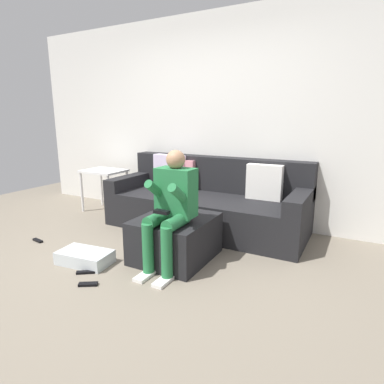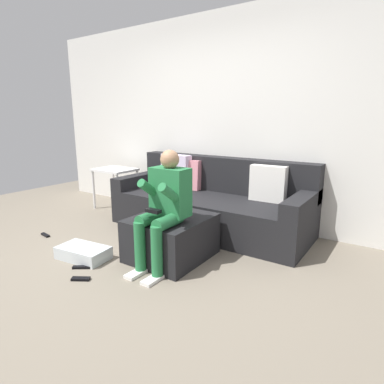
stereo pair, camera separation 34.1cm
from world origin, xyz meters
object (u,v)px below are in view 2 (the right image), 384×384
Objects in this scene: person_seated at (164,203)px; side_table at (115,175)px; ottoman at (171,237)px; remote_under_side_table at (45,235)px; couch_sectional at (211,203)px; remote_by_storage_bin at (82,267)px; remote_near_ottoman at (81,279)px; storage_bin at (83,253)px.

side_table is (-1.87, 1.13, -0.10)m from person_seated.
remote_under_side_table is at bearing -167.00° from ottoman.
person_seated reaches higher than couch_sectional.
remote_near_ottoman is at bearing -77.07° from remote_by_storage_bin.
storage_bin is 1.89m from side_table.
person_seated reaches higher than side_table.
couch_sectional is 15.55× the size of remote_near_ottoman.
ottoman is at bearing -82.52° from couch_sectional.
ottoman is 4.90× the size of remote_near_ottoman.
side_table reaches higher than remote_by_storage_bin.
side_table is 3.91× the size of remote_near_ottoman.
side_table is 3.43× the size of remote_by_storage_bin.
side_table is 2.33m from remote_near_ottoman.
remote_near_ottoman is 1.01× the size of remote_under_side_table.
remote_by_storage_bin is (-0.17, 0.15, 0.00)m from remote_near_ottoman.
remote_near_ottoman is 0.88× the size of remote_by_storage_bin.
remote_by_storage_bin is 1.10m from remote_under_side_table.
remote_under_side_table is at bearing 128.33° from remote_by_storage_bin.
storage_bin is at bearing 102.52° from remote_by_storage_bin.
storage_bin is at bearing -53.20° from side_table.
ottoman is 0.91m from remote_near_ottoman.
couch_sectional is 1.00m from ottoman.
ottoman reaches higher than remote_by_storage_bin.
storage_bin is (-0.57, -1.50, -0.26)m from couch_sectional.
person_seated is at bearing -31.23° from side_table.
side_table is at bearing 148.77° from person_seated.
side_table is 2.11m from remote_by_storage_bin.
ottoman is 1.65m from remote_under_side_table.
side_table is (-1.67, -0.04, 0.19)m from couch_sectional.
couch_sectional is 1.84m from remote_near_ottoman.
storage_bin is at bearing -143.53° from ottoman.
ottoman is at bearing 36.47° from storage_bin.
ottoman is 4.30× the size of remote_by_storage_bin.
ottoman is at bearing 34.08° from remote_near_ottoman.
ottoman reaches higher than storage_bin.
couch_sectional reaches higher than remote_near_ottoman.
storage_bin is 0.23m from remote_by_storage_bin.
side_table reaches higher than storage_bin.
remote_by_storage_bin is (-0.60, -0.48, -0.60)m from person_seated.
ottoman is 1.52× the size of storage_bin.
couch_sectional reaches higher than side_table.
storage_bin is (-0.70, -0.52, -0.15)m from ottoman.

